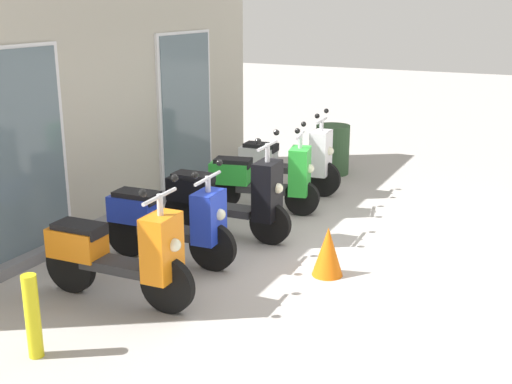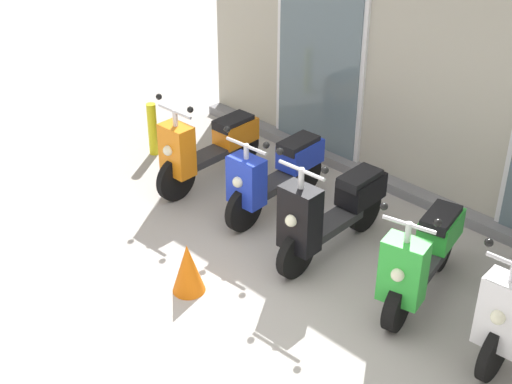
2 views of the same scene
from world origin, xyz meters
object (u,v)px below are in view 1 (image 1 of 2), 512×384
Objects in this scene: traffic_cone at (328,251)px; curb_bollard at (33,316)px; scooter_orange at (118,253)px; scooter_blue at (169,220)px; scooter_white at (289,160)px; scooter_black at (229,197)px; trash_bin at (332,149)px; scooter_green at (264,179)px.

curb_bollard is at bearing 148.82° from traffic_cone.
scooter_orange reaches higher than scooter_blue.
scooter_orange is at bearing 133.33° from traffic_cone.
scooter_white is at bearing 0.28° from scooter_orange.
scooter_black is 1.01× the size of scooter_white.
trash_bin is (4.35, -0.28, -0.09)m from scooter_blue.
scooter_orange is 1.10m from curb_bollard.
traffic_cone is at bearing -137.17° from scooter_green.
scooter_white is at bearing 4.07° from scooter_green.
scooter_blue is 4.36m from trash_bin.
scooter_blue is (1.01, 0.10, -0.00)m from scooter_orange.
scooter_black is 2.05m from scooter_white.
traffic_cone is 0.74× the size of curb_bollard.
scooter_orange is 1.06× the size of scooter_green.
scooter_orange is 4.02m from scooter_white.
scooter_white is at bearing 30.94° from traffic_cone.
trash_bin is 1.14× the size of curb_bollard.
scooter_orange is at bearing -174.06° from scooter_blue.
scooter_orange is 1.97m from scooter_black.
curb_bollard is (-2.53, 1.53, 0.09)m from traffic_cone.
scooter_green is 2.92× the size of traffic_cone.
trash_bin is (3.38, -0.08, -0.11)m from scooter_black.
trash_bin is (3.91, 1.36, 0.14)m from traffic_cone.
scooter_green is at bearing 2.41° from scooter_black.
scooter_orange is 3.03m from scooter_green.
scooter_blue is at bearing 2.79° from curb_bollard.
scooter_black is at bearing 69.70° from traffic_cone.
scooter_orange is 1.00× the size of scooter_white.
scooter_orange is at bearing -0.13° from curb_bollard.
traffic_cone is (-2.58, -1.55, -0.23)m from scooter_white.
scooter_blue is 1.03× the size of scooter_green.
scooter_white reaches higher than traffic_cone.
scooter_white is 1.35m from trash_bin.
scooter_orange is 3.11× the size of traffic_cone.
trash_bin is at bearing -1.55° from curb_bollard.
traffic_cone is at bearing -46.67° from scooter_orange.
traffic_cone is (1.44, -1.53, -0.23)m from scooter_orange.
curb_bollard is (-1.09, 0.00, -0.14)m from scooter_orange.
scooter_black is (0.96, -0.20, 0.02)m from scooter_blue.
trash_bin reaches higher than traffic_cone.
scooter_black reaches higher than scooter_orange.
trash_bin is at bearing -3.64° from scooter_blue.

